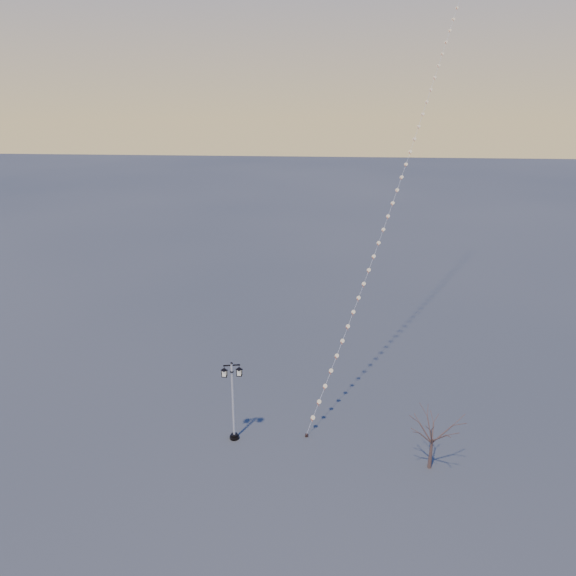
# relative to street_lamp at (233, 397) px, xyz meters

# --- Properties ---
(ground) EXTENTS (300.00, 300.00, 0.00)m
(ground) POSITION_rel_street_lamp_xyz_m (3.18, -0.46, -2.92)
(ground) COLOR #3F4140
(ground) RESTS_ON ground
(street_lamp) EXTENTS (1.32, 0.64, 5.28)m
(street_lamp) POSITION_rel_street_lamp_xyz_m (0.00, 0.00, 0.00)
(street_lamp) COLOR black
(street_lamp) RESTS_ON ground
(bare_tree) EXTENTS (2.18, 2.18, 3.62)m
(bare_tree) POSITION_rel_street_lamp_xyz_m (11.59, -1.86, -0.41)
(bare_tree) COLOR brown
(bare_tree) RESTS_ON ground
(kite_train) EXTENTS (14.13, 29.48, 32.95)m
(kite_train) POSITION_rel_street_lamp_xyz_m (11.21, 14.99, 13.44)
(kite_train) COLOR black
(kite_train) RESTS_ON ground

